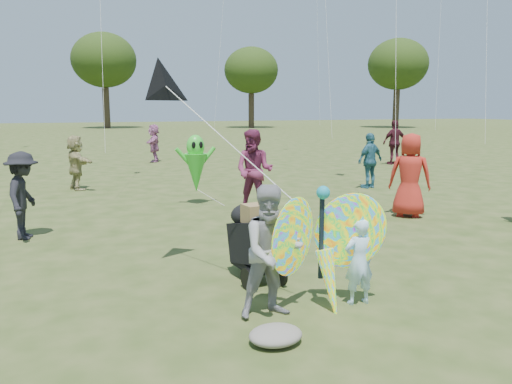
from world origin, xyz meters
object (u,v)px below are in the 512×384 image
at_px(adult_man, 272,252).
at_px(crowd_c, 370,161).
at_px(jogging_stroller, 253,236).
at_px(crowd_d, 76,163).
at_px(crowd_e, 254,171).
at_px(alien_kite, 196,166).
at_px(child_girl, 359,262).
at_px(crowd_j, 154,143).
at_px(crowd_a, 410,175).
at_px(crowd_h, 395,142).
at_px(crowd_b, 23,196).
at_px(butterfly_kite, 325,249).

height_order(adult_man, crowd_c, crowd_c).
distance_m(adult_man, jogging_stroller, 1.30).
distance_m(adult_man, crowd_d, 10.54).
relative_size(adult_man, crowd_e, 0.81).
bearing_deg(crowd_d, alien_kite, -159.89).
height_order(child_girl, adult_man, adult_man).
relative_size(crowd_j, alien_kite, 0.96).
distance_m(crowd_d, crowd_e, 6.09).
bearing_deg(crowd_a, crowd_e, 8.96).
relative_size(crowd_d, crowd_j, 0.96).
xyz_separation_m(crowd_e, crowd_h, (9.01, 6.92, -0.02)).
distance_m(adult_man, crowd_b, 5.63).
xyz_separation_m(child_girl, crowd_j, (0.49, 17.24, 0.30)).
xyz_separation_m(adult_man, jogging_stroller, (0.26, 1.27, -0.16)).
bearing_deg(child_girl, jogging_stroller, -53.30).
bearing_deg(crowd_j, adult_man, 11.03).
bearing_deg(child_girl, adult_man, 0.61).
relative_size(crowd_a, crowd_h, 0.99).
relative_size(crowd_a, crowd_e, 0.97).
height_order(child_girl, crowd_j, crowd_j).
height_order(crowd_c, jogging_stroller, crowd_c).
height_order(crowd_j, alien_kite, alien_kite).
bearing_deg(crowd_e, crowd_d, 168.63).
bearing_deg(crowd_h, alien_kite, 31.91).
distance_m(crowd_b, crowd_c, 9.65).
relative_size(crowd_a, alien_kite, 1.06).
bearing_deg(alien_kite, crowd_c, 7.01).
xyz_separation_m(adult_man, crowd_a, (4.92, 3.84, 0.15)).
bearing_deg(crowd_d, crowd_h, -97.99).
height_order(crowd_c, butterfly_kite, crowd_c).
bearing_deg(crowd_j, crowd_c, 42.69).
distance_m(adult_man, crowd_j, 17.26).
distance_m(crowd_e, jogging_stroller, 4.63).
bearing_deg(alien_kite, crowd_a, -36.73).
xyz_separation_m(crowd_c, crowd_h, (4.55, 4.96, 0.11)).
height_order(crowd_b, butterfly_kite, crowd_b).
relative_size(crowd_b, crowd_e, 0.85).
bearing_deg(crowd_h, crowd_a, 57.87).
xyz_separation_m(adult_man, crowd_b, (-2.89, 4.83, 0.04)).
distance_m(crowd_e, butterfly_kite, 5.76).
xyz_separation_m(crowd_a, butterfly_kite, (-4.26, -3.88, -0.18)).
distance_m(child_girl, adult_man, 1.16).
bearing_deg(alien_kite, jogging_stroller, -96.28).
relative_size(crowd_b, crowd_j, 0.97).
relative_size(butterfly_kite, alien_kite, 1.00).
distance_m(crowd_e, alien_kite, 1.66).
relative_size(jogging_stroller, butterfly_kite, 0.63).
distance_m(crowd_b, jogging_stroller, 4.76).
bearing_deg(crowd_j, butterfly_kite, 13.23).
relative_size(crowd_h, jogging_stroller, 1.72).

